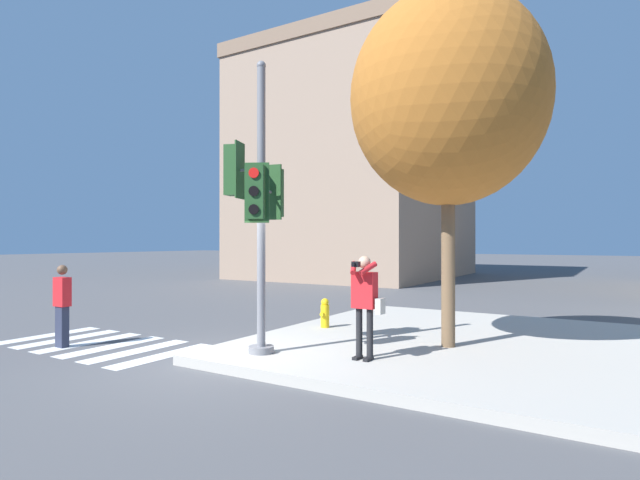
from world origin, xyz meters
TOP-DOWN VIEW (x-y plane):
  - ground_plane at (0.00, 0.00)m, footprint 160.00×160.00m
  - sidewalk_corner at (3.50, 3.50)m, footprint 8.00×8.00m
  - crosswalk_stripes at (-3.12, -0.10)m, footprint 4.26×2.35m
  - traffic_signal_pole at (0.62, 0.42)m, footprint 1.12×1.34m
  - person_photographer at (2.48, 0.97)m, footprint 0.58×0.54m
  - pedestrian_distant at (-3.55, -0.67)m, footprint 0.34×0.20m
  - street_tree at (3.36, 2.71)m, footprint 3.68×3.68m
  - fire_hydrant at (0.31, 3.27)m, footprint 0.20×0.26m
  - building_left at (-8.06, 21.25)m, footprint 11.13×13.57m

SIDE VIEW (x-z plane):
  - ground_plane at x=0.00m, z-range 0.00..0.00m
  - crosswalk_stripes at x=-3.12m, z-range 0.00..0.01m
  - sidewalk_corner at x=3.50m, z-range 0.00..0.17m
  - fire_hydrant at x=0.31m, z-range 0.17..0.84m
  - pedestrian_distant at x=-3.55m, z-range 0.05..1.73m
  - person_photographer at x=2.48m, z-range 0.35..2.08m
  - traffic_signal_pole at x=0.62m, z-range 0.29..5.47m
  - street_tree at x=3.36m, z-range 1.49..8.20m
  - building_left at x=-8.06m, z-range 0.01..13.42m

